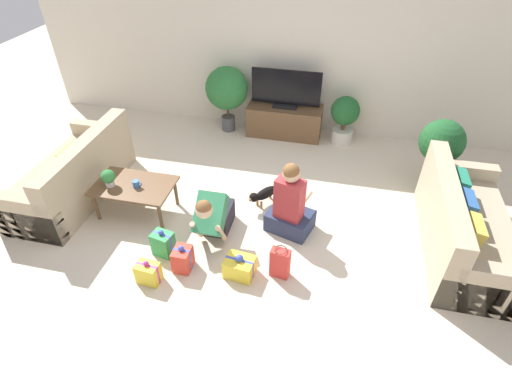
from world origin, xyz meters
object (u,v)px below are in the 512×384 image
at_px(gift_box_b, 183,259).
at_px(gift_bag_a, 280,263).
at_px(gift_box_d, 148,273).
at_px(potted_plant_corner_right, 441,144).
at_px(gift_box_c, 163,243).
at_px(tabletop_plant, 108,177).
at_px(sofa_right, 463,228).
at_px(coffee_table, 134,188).
at_px(dog, 264,194).
at_px(tv, 286,91).
at_px(potted_plant_back_right, 344,117).
at_px(sofa_left, 74,176).
at_px(gift_box_a, 240,267).
at_px(person_sitting, 290,206).
at_px(potted_plant_back_left, 227,90).
at_px(mug, 136,184).
at_px(tv_console, 284,121).
at_px(person_kneeling, 214,215).

bearing_deg(gift_box_b, gift_bag_a, 7.40).
bearing_deg(gift_box_d, potted_plant_corner_right, 39.29).
xyz_separation_m(gift_box_c, tabletop_plant, (-0.88, 0.53, 0.40)).
bearing_deg(sofa_right, gift_box_b, 108.58).
distance_m(coffee_table, dog, 1.62).
bearing_deg(tv, potted_plant_back_right, -3.01).
height_order(sofa_left, sofa_right, same).
bearing_deg(gift_box_a, gift_box_b, -175.48).
xyz_separation_m(sofa_right, person_sitting, (-1.94, -0.13, 0.06)).
relative_size(sofa_right, potted_plant_back_left, 1.73).
relative_size(sofa_right, mug, 15.74).
bearing_deg(gift_bag_a, gift_box_b, -172.60).
xyz_separation_m(coffee_table, mug, (0.06, -0.03, 0.09)).
distance_m(potted_plant_corner_right, tabletop_plant, 4.30).
bearing_deg(tv_console, potted_plant_back_right, -3.01).
distance_m(potted_plant_corner_right, dog, 2.47).
height_order(sofa_left, gift_box_b, sofa_left).
xyz_separation_m(tv, potted_plant_back_left, (-0.95, -0.05, -0.05)).
height_order(sofa_right, gift_box_b, sofa_right).
relative_size(coffee_table, tv, 0.89).
distance_m(potted_plant_corner_right, gift_box_a, 3.18).
xyz_separation_m(potted_plant_corner_right, gift_bag_a, (-1.78, -2.16, -0.43)).
bearing_deg(dog, sofa_right, 30.95).
height_order(sofa_right, person_sitting, person_sitting).
xyz_separation_m(gift_box_c, mug, (-0.55, 0.58, 0.32)).
distance_m(gift_box_b, mug, 1.17).
height_order(potted_plant_back_right, tabletop_plant, potted_plant_back_right).
relative_size(sofa_left, gift_box_b, 5.71).
distance_m(potted_plant_back_right, gift_box_d, 3.83).
bearing_deg(person_kneeling, tv_console, 80.84).
bearing_deg(tv_console, potted_plant_back_left, -176.99).
relative_size(potted_plant_corner_right, dog, 2.20).
xyz_separation_m(dog, gift_box_a, (-0.00, -1.21, -0.06)).
bearing_deg(potted_plant_back_right, coffee_table, -136.30).
height_order(sofa_right, tabletop_plant, sofa_right).
distance_m(tv, gift_box_b, 3.26).
bearing_deg(sofa_left, person_sitting, 88.88).
xyz_separation_m(potted_plant_back_right, gift_box_c, (-1.83, -2.94, -0.31)).
relative_size(person_sitting, gift_box_a, 2.92).
relative_size(sofa_left, gift_box_d, 6.38).
xyz_separation_m(tv_console, person_sitting, (0.45, -2.28, 0.11)).
bearing_deg(tabletop_plant, tv_console, 54.51).
distance_m(person_kneeling, gift_box_d, 0.96).
height_order(dog, gift_box_b, gift_box_b).
distance_m(potted_plant_corner_right, person_kneeling, 3.17).
height_order(sofa_right, potted_plant_back_right, sofa_right).
height_order(coffee_table, mug, mug).
distance_m(gift_box_b, tabletop_plant, 1.42).
relative_size(sofa_right, gift_box_a, 5.64).
relative_size(potted_plant_corner_right, tabletop_plant, 4.25).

